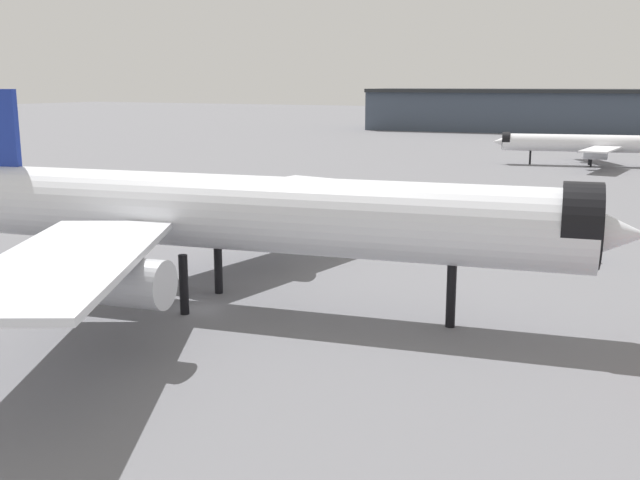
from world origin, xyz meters
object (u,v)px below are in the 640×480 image
at_px(airliner_near_gate, 226,214).
at_px(traffic_cone_near_nose, 320,221).
at_px(airliner_far_taxiway, 584,144).
at_px(baggage_tug_wing, 575,249).

height_order(airliner_near_gate, traffic_cone_near_nose, airliner_near_gate).
bearing_deg(traffic_cone_near_nose, airliner_near_gate, -73.82).
distance_m(airliner_far_taxiway, baggage_tug_wing, 83.99).
distance_m(airliner_far_taxiway, traffic_cone_near_nose, 80.05).
bearing_deg(traffic_cone_near_nose, airliner_far_taxiway, 77.97).
distance_m(baggage_tug_wing, traffic_cone_near_nose, 29.29).
bearing_deg(airliner_far_taxiway, traffic_cone_near_nose, 64.22).
distance_m(airliner_near_gate, airliner_far_taxiway, 110.03).
relative_size(airliner_near_gate, baggage_tug_wing, 15.50).
bearing_deg(airliner_near_gate, baggage_tug_wing, 43.22).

